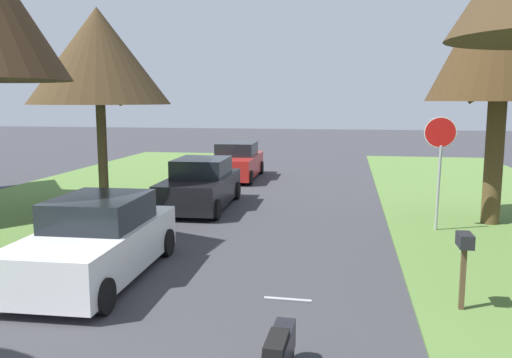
{
  "coord_description": "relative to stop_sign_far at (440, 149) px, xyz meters",
  "views": [
    {
      "loc": [
        2.45,
        -2.89,
        3.45
      ],
      "look_at": [
        0.29,
        9.57,
        1.55
      ],
      "focal_mm": 37.25,
      "sensor_mm": 36.0,
      "label": 1
    }
  ],
  "objects": [
    {
      "name": "stop_sign_far",
      "position": [
        0.0,
        0.0,
        0.0
      ],
      "size": [
        0.81,
        0.33,
        2.97
      ],
      "color": "#9EA0A5",
      "rests_on": "grass_verge_right"
    },
    {
      "name": "street_tree_right_mid_b",
      "position": [
        1.61,
        1.06,
        3.12
      ],
      "size": [
        3.79,
        3.79,
        7.28
      ],
      "color": "#503D23",
      "rests_on": "grass_verge_right"
    },
    {
      "name": "parked_sedan_black",
      "position": [
        -6.96,
        2.01,
        -1.47
      ],
      "size": [
        2.04,
        4.45,
        1.57
      ],
      "color": "black",
      "rests_on": "ground"
    },
    {
      "name": "parked_sedan_red",
      "position": [
        -7.15,
        8.43,
        -1.47
      ],
      "size": [
        2.04,
        4.45,
        1.57
      ],
      "color": "red",
      "rests_on": "ground"
    },
    {
      "name": "parked_sedan_white",
      "position": [
        -7.09,
        -4.91,
        -1.47
      ],
      "size": [
        2.04,
        4.45,
        1.57
      ],
      "color": "white",
      "rests_on": "ground"
    },
    {
      "name": "street_tree_left_mid_b",
      "position": [
        -9.66,
        0.73,
        2.51
      ],
      "size": [
        4.18,
        4.18,
        6.08
      ],
      "color": "brown",
      "rests_on": "grass_verge_left"
    },
    {
      "name": "curbside_mailbox",
      "position": [
        -0.44,
        -5.51,
        -1.14
      ],
      "size": [
        0.22,
        0.44,
        1.27
      ],
      "color": "brown",
      "rests_on": "grass_verge_right"
    },
    {
      "name": "parked_motorcycle",
      "position": [
        -3.06,
        -8.52,
        -1.71
      ],
      "size": [
        0.6,
        2.05,
        0.97
      ],
      "color": "black",
      "rests_on": "ground"
    }
  ]
}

